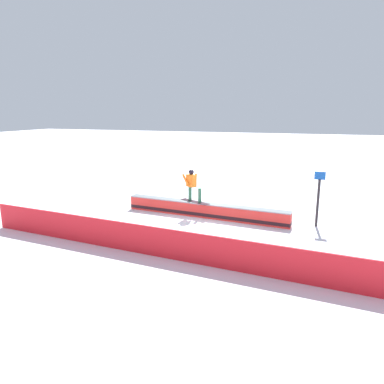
# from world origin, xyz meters

# --- Properties ---
(ground_plane) EXTENTS (120.00, 120.00, 0.00)m
(ground_plane) POSITION_xyz_m (0.00, 0.00, 0.00)
(ground_plane) COLOR white
(grind_box) EXTENTS (7.15, 1.07, 0.62)m
(grind_box) POSITION_xyz_m (0.00, 0.00, 0.28)
(grind_box) COLOR red
(grind_box) RESTS_ON ground_plane
(snowboarder) EXTENTS (1.44, 0.85, 1.37)m
(snowboarder) POSITION_xyz_m (0.59, -0.10, 1.36)
(snowboarder) COLOR black
(snowboarder) RESTS_ON grind_box
(safety_fence) EXTENTS (13.90, 1.26, 0.94)m
(safety_fence) POSITION_xyz_m (0.00, 4.49, 0.47)
(safety_fence) COLOR red
(safety_fence) RESTS_ON ground_plane
(trail_marker) EXTENTS (0.40, 0.10, 2.15)m
(trail_marker) POSITION_xyz_m (-4.46, -0.26, 1.15)
(trail_marker) COLOR #262628
(trail_marker) RESTS_ON ground_plane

